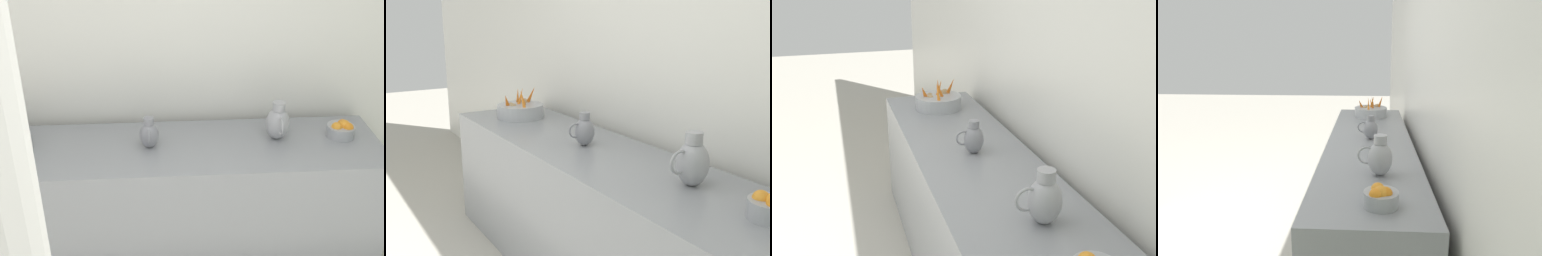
{
  "view_description": "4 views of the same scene",
  "coord_description": "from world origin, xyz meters",
  "views": [
    {
      "loc": [
        1.22,
        -0.13,
        2.43
      ],
      "look_at": [
        -1.44,
        0.06,
        1.02
      ],
      "focal_mm": 46.63,
      "sensor_mm": 36.0,
      "label": 1
    },
    {
      "loc": [
        -0.06,
        2.02,
        1.63
      ],
      "look_at": [
        -1.49,
        -0.27,
        0.96
      ],
      "focal_mm": 43.11,
      "sensor_mm": 36.0,
      "label": 2
    },
    {
      "loc": [
        -0.74,
        2.16,
        1.94
      ],
      "look_at": [
        -1.46,
        -0.27,
        1.0
      ],
      "focal_mm": 42.61,
      "sensor_mm": 36.0,
      "label": 3
    },
    {
      "loc": [
        -1.49,
        2.63,
        1.66
      ],
      "look_at": [
        -1.34,
        -0.06,
        0.99
      ],
      "focal_mm": 32.65,
      "sensor_mm": 36.0,
      "label": 4
    }
  ],
  "objects": [
    {
      "name": "vegetable_colander",
      "position": [
        -1.51,
        -1.1,
        0.92
      ],
      "size": [
        0.35,
        0.35,
        0.23
      ],
      "color": "#ADAFB5",
      "rests_on": "prep_counter"
    },
    {
      "name": "prep_counter",
      "position": [
        -1.5,
        -0.11,
        0.43
      ],
      "size": [
        0.69,
        2.76,
        0.87
      ],
      "primitive_type": "cube",
      "color": "gray",
      "rests_on": "ground_plane"
    },
    {
      "name": "metal_pitcher_tall",
      "position": [
        -1.56,
        0.61,
        0.98
      ],
      "size": [
        0.21,
        0.15,
        0.25
      ],
      "color": "#A3A3A8",
      "rests_on": "prep_counter"
    },
    {
      "name": "metal_pitcher_short",
      "position": [
        -1.5,
        -0.2,
        0.96
      ],
      "size": [
        0.17,
        0.12,
        0.2
      ],
      "color": "gray",
      "rests_on": "prep_counter"
    },
    {
      "name": "tile_wall_left",
      "position": [
        -1.95,
        0.39,
        1.5
      ],
      "size": [
        0.1,
        9.46,
        3.0
      ],
      "primitive_type": "cube",
      "color": "white",
      "rests_on": "ground_plane"
    }
  ]
}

